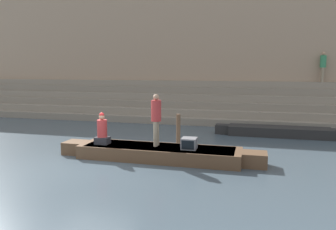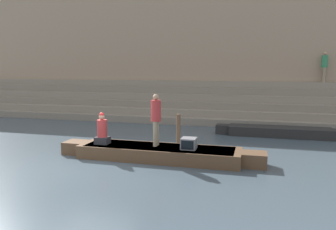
{
  "view_description": "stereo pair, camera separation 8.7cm",
  "coord_description": "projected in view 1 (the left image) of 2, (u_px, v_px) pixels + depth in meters",
  "views": [
    {
      "loc": [
        4.98,
        -9.22,
        3.0
      ],
      "look_at": [
        1.98,
        2.22,
        1.34
      ],
      "focal_mm": 35.0,
      "sensor_mm": 36.0,
      "label": 1
    },
    {
      "loc": [
        5.07,
        -9.2,
        3.0
      ],
      "look_at": [
        1.98,
        2.22,
        1.34
      ],
      "focal_mm": 35.0,
      "sensor_mm": 36.0,
      "label": 2
    }
  ],
  "objects": [
    {
      "name": "ground_plane",
      "position": [
        91.0,
        163.0,
        10.5
      ],
      "size": [
        120.0,
        120.0,
        0.0
      ],
      "primitive_type": "plane",
      "color": "#3D4C56"
    },
    {
      "name": "ghat_steps",
      "position": [
        169.0,
        105.0,
        19.99
      ],
      "size": [
        36.0,
        3.5,
        2.28
      ],
      "color": "gray",
      "rests_on": "ground"
    },
    {
      "name": "back_wall",
      "position": [
        176.0,
        47.0,
        21.28
      ],
      "size": [
        34.2,
        1.28,
        8.86
      ],
      "color": "tan",
      "rests_on": "ground"
    },
    {
      "name": "rowboat_main",
      "position": [
        159.0,
        152.0,
        10.95
      ],
      "size": [
        6.96,
        1.47,
        0.44
      ],
      "rotation": [
        0.0,
        0.0,
        -0.01
      ],
      "color": "brown",
      "rests_on": "ground"
    },
    {
      "name": "person_standing",
      "position": [
        156.0,
        116.0,
        10.89
      ],
      "size": [
        0.34,
        0.34,
        1.74
      ],
      "rotation": [
        0.0,
        0.0,
        -0.02
      ],
      "color": "gray",
      "rests_on": "rowboat_main"
    },
    {
      "name": "person_rowing",
      "position": [
        102.0,
        131.0,
        11.24
      ],
      "size": [
        0.47,
        0.37,
        1.1
      ],
      "rotation": [
        0.0,
        0.0,
        0.22
      ],
      "color": "#28282D",
      "rests_on": "rowboat_main"
    },
    {
      "name": "tv_set",
      "position": [
        189.0,
        143.0,
        10.57
      ],
      "size": [
        0.48,
        0.49,
        0.36
      ],
      "rotation": [
        0.0,
        0.0,
        -0.03
      ],
      "color": "slate",
      "rests_on": "rowboat_main"
    },
    {
      "name": "moored_boat_shore",
      "position": [
        279.0,
        131.0,
        14.75
      ],
      "size": [
        5.7,
        1.05,
        0.42
      ],
      "rotation": [
        0.0,
        0.0,
        -0.01
      ],
      "color": "black",
      "rests_on": "ground"
    },
    {
      "name": "mooring_post",
      "position": [
        178.0,
        130.0,
        12.71
      ],
      "size": [
        0.17,
        0.17,
        1.28
      ],
      "primitive_type": "cylinder",
      "color": "brown",
      "rests_on": "ground"
    },
    {
      "name": "person_on_steps",
      "position": [
        323.0,
        65.0,
        18.4
      ],
      "size": [
        0.33,
        0.33,
        1.69
      ],
      "rotation": [
        0.0,
        0.0,
        1.32
      ],
      "color": "gray",
      "rests_on": "ghat_steps"
    }
  ]
}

